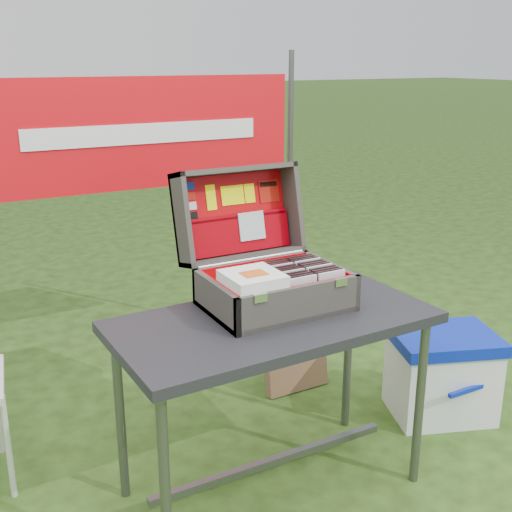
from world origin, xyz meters
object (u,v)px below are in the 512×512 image
table (273,406)px  cooler (442,374)px  suitcase (268,242)px  cardboard_box (295,356)px

table → cooler: size_ratio=2.48×
suitcase → cardboard_box: size_ratio=1.46×
cooler → cardboard_box: cooler is taller
table → cooler: bearing=4.1°
suitcase → cardboard_box: (0.46, 0.51, -0.80)m
table → suitcase: 0.63m
table → cooler: 1.01m
suitcase → cooler: size_ratio=1.12×
cooler → suitcase: bearing=-162.5°
table → suitcase: size_ratio=2.22×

